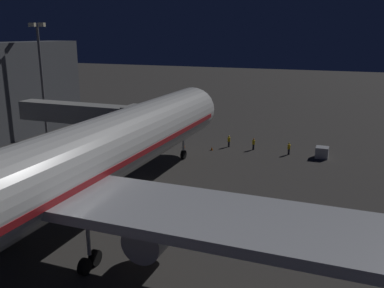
# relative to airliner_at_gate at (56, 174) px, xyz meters

# --- Properties ---
(ground_plane) EXTENTS (320.00, 320.00, 0.00)m
(ground_plane) POSITION_rel_airliner_at_gate_xyz_m (0.00, -13.07, -6.11)
(ground_plane) COLOR #383533
(airliner_at_gate) EXTENTS (54.93, 64.83, 20.66)m
(airliner_at_gate) POSITION_rel_airliner_at_gate_xyz_m (0.00, 0.00, 0.00)
(airliner_at_gate) COLOR silver
(airliner_at_gate) RESTS_ON ground_plane
(jet_bridge) EXTENTS (19.57, 3.40, 7.75)m
(jet_bridge) POSITION_rel_airliner_at_gate_xyz_m (10.66, -20.88, 0.09)
(jet_bridge) COLOR #9E9E99
(jet_bridge) RESTS_ON ground_plane
(apron_floodlight_mast) EXTENTS (2.90, 0.50, 18.04)m
(apron_floodlight_mast) POSITION_rel_airliner_at_gate_xyz_m (25.50, -28.77, 4.35)
(apron_floodlight_mast) COLOR #59595E
(apron_floodlight_mast) RESTS_ON ground_plane
(baggage_container_near_belt) EXTENTS (1.68, 1.70, 1.51)m
(baggage_container_near_belt) POSITION_rel_airliner_at_gate_xyz_m (-17.44, -33.04, -5.36)
(baggage_container_near_belt) COLOR #B7BABF
(baggage_container_near_belt) RESTS_ON ground_plane
(ground_crew_near_nose_gear) EXTENTS (0.40, 0.40, 1.72)m
(ground_crew_near_nose_gear) POSITION_rel_airliner_at_gate_xyz_m (-12.98, -32.91, -5.16)
(ground_crew_near_nose_gear) COLOR black
(ground_crew_near_nose_gear) RESTS_ON ground_plane
(ground_crew_by_belt_loader) EXTENTS (0.40, 0.40, 1.76)m
(ground_crew_by_belt_loader) POSITION_rel_airliner_at_gate_xyz_m (-3.97, -33.82, -5.14)
(ground_crew_by_belt_loader) COLOR black
(ground_crew_by_belt_loader) RESTS_ON ground_plane
(ground_crew_marshaller_fwd) EXTENTS (0.40, 0.40, 1.72)m
(ground_crew_marshaller_fwd) POSITION_rel_airliner_at_gate_xyz_m (-7.77, -33.59, -5.17)
(ground_crew_marshaller_fwd) COLOR black
(ground_crew_marshaller_fwd) RESTS_ON ground_plane
(traffic_cone_nose_port) EXTENTS (0.36, 0.36, 0.55)m
(traffic_cone_nose_port) POSITION_rel_airliner_at_gate_xyz_m (-2.20, -31.13, -5.83)
(traffic_cone_nose_port) COLOR orange
(traffic_cone_nose_port) RESTS_ON ground_plane
(traffic_cone_nose_starboard) EXTENTS (0.36, 0.36, 0.55)m
(traffic_cone_nose_starboard) POSITION_rel_airliner_at_gate_xyz_m (2.20, -31.13, -5.83)
(traffic_cone_nose_starboard) COLOR orange
(traffic_cone_nose_starboard) RESTS_ON ground_plane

